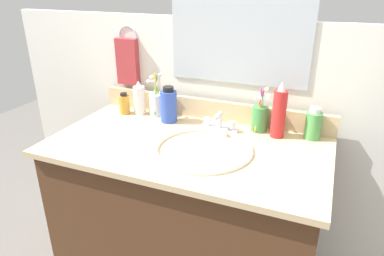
# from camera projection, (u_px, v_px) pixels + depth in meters

# --- Properties ---
(vanity_cabinet) EXTENTS (1.03, 0.54, 0.84)m
(vanity_cabinet) POSITION_uv_depth(u_px,v_px,m) (187.00, 234.00, 1.53)
(vanity_cabinet) COLOR #4C2D19
(vanity_cabinet) RESTS_ON ground_plane
(countertop) EXTENTS (1.08, 0.59, 0.02)m
(countertop) POSITION_uv_depth(u_px,v_px,m) (187.00, 146.00, 1.35)
(countertop) COLOR #D1B284
(countertop) RESTS_ON vanity_cabinet
(backsplash) EXTENTS (1.08, 0.02, 0.09)m
(backsplash) POSITION_uv_depth(u_px,v_px,m) (211.00, 109.00, 1.57)
(backsplash) COLOR #D1B284
(backsplash) RESTS_ON countertop
(back_wall) EXTENTS (2.18, 0.04, 1.30)m
(back_wall) POSITION_uv_depth(u_px,v_px,m) (214.00, 154.00, 1.73)
(back_wall) COLOR silver
(back_wall) RESTS_ON ground_plane
(mirror_panel) EXTENTS (0.60, 0.01, 0.56)m
(mirror_panel) POSITION_uv_depth(u_px,v_px,m) (240.00, 16.00, 1.41)
(mirror_panel) COLOR #B2BCC6
(towel_ring) EXTENTS (0.10, 0.01, 0.10)m
(towel_ring) POSITION_uv_depth(u_px,v_px,m) (128.00, 36.00, 1.64)
(towel_ring) COLOR silver
(hand_towel) EXTENTS (0.11, 0.04, 0.22)m
(hand_towel) POSITION_uv_depth(u_px,v_px,m) (128.00, 62.00, 1.67)
(hand_towel) COLOR #A53338
(sink_basin) EXTENTS (0.38, 0.38, 0.11)m
(sink_basin) POSITION_uv_depth(u_px,v_px,m) (202.00, 157.00, 1.31)
(sink_basin) COLOR white
(sink_basin) RESTS_ON countertop
(faucet) EXTENTS (0.16, 0.10, 0.08)m
(faucet) POSITION_uv_depth(u_px,v_px,m) (219.00, 124.00, 1.45)
(faucet) COLOR silver
(faucet) RESTS_ON countertop
(bottle_spray_red) EXTENTS (0.05, 0.05, 0.23)m
(bottle_spray_red) POSITION_uv_depth(u_px,v_px,m) (279.00, 113.00, 1.37)
(bottle_spray_red) COLOR red
(bottle_spray_red) RESTS_ON countertop
(bottle_oil_amber) EXTENTS (0.05, 0.05, 0.10)m
(bottle_oil_amber) POSITION_uv_depth(u_px,v_px,m) (124.00, 104.00, 1.63)
(bottle_oil_amber) COLOR gold
(bottle_oil_amber) RESTS_ON countertop
(bottle_lotion_white) EXTENTS (0.05, 0.05, 0.16)m
(bottle_lotion_white) POSITION_uv_depth(u_px,v_px,m) (139.00, 99.00, 1.62)
(bottle_lotion_white) COLOR white
(bottle_lotion_white) RESTS_ON countertop
(bottle_shampoo_blue) EXTENTS (0.07, 0.07, 0.16)m
(bottle_shampoo_blue) POSITION_uv_depth(u_px,v_px,m) (169.00, 106.00, 1.53)
(bottle_shampoo_blue) COLOR #2D4CB2
(bottle_shampoo_blue) RESTS_ON countertop
(bottle_toner_green) EXTENTS (0.06, 0.06, 0.13)m
(bottle_toner_green) POSITION_uv_depth(u_px,v_px,m) (313.00, 124.00, 1.37)
(bottle_toner_green) COLOR #4C9E4C
(bottle_toner_green) RESTS_ON countertop
(cup_white_ceramic) EXTENTS (0.08, 0.09, 0.20)m
(cup_white_ceramic) POSITION_uv_depth(u_px,v_px,m) (157.00, 103.00, 1.61)
(cup_white_ceramic) COLOR white
(cup_white_ceramic) RESTS_ON countertop
(cup_green) EXTENTS (0.07, 0.08, 0.19)m
(cup_green) POSITION_uv_depth(u_px,v_px,m) (260.00, 117.00, 1.44)
(cup_green) COLOR #3F8C47
(cup_green) RESTS_ON countertop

